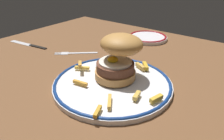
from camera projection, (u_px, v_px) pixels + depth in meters
ground_plane at (106, 90)px, 55.33cm from camera, size 111.74×101.19×4.00cm
dinner_plate at (112, 84)px, 52.72cm from camera, size 29.21×29.21×1.60cm
burger at (119, 55)px, 52.09cm from camera, size 10.79×12.36×11.30cm
fries_pile at (118, 76)px, 53.68cm from camera, size 25.60×26.65×2.47cm
side_plate at (148, 37)px, 84.84cm from camera, size 15.20×15.20×1.60cm
fork at (75, 53)px, 72.08cm from camera, size 11.83×10.42×0.36cm
knife at (31, 45)px, 78.73cm from camera, size 18.03×3.97×0.70cm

